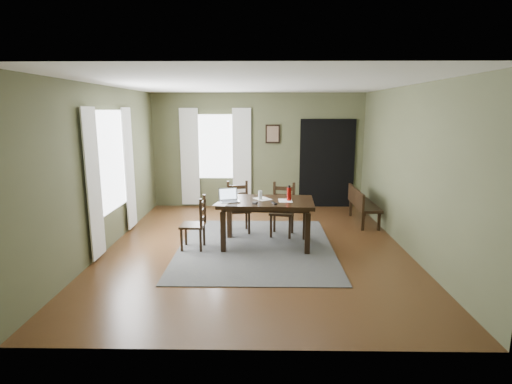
{
  "coord_description": "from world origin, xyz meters",
  "views": [
    {
      "loc": [
        0.11,
        -6.5,
        2.29
      ],
      "look_at": [
        0.0,
        0.3,
        0.9
      ],
      "focal_mm": 28.0,
      "sensor_mm": 36.0,
      "label": 1
    }
  ],
  "objects_px": {
    "laptop": "(229,198)",
    "dining_table": "(266,206)",
    "chair_end": "(196,224)",
    "water_bottle": "(289,194)",
    "chair_back_right": "(283,210)",
    "chair_back_left": "(238,208)",
    "bench": "(361,202)"
  },
  "relations": [
    {
      "from": "chair_end",
      "to": "water_bottle",
      "type": "height_order",
      "value": "water_bottle"
    },
    {
      "from": "chair_end",
      "to": "bench",
      "type": "xyz_separation_m",
      "value": [
        3.16,
        1.65,
        -0.01
      ]
    },
    {
      "from": "laptop",
      "to": "dining_table",
      "type": "bearing_deg",
      "value": -8.6
    },
    {
      "from": "dining_table",
      "to": "laptop",
      "type": "bearing_deg",
      "value": -168.44
    },
    {
      "from": "dining_table",
      "to": "laptop",
      "type": "xyz_separation_m",
      "value": [
        -0.63,
        -0.09,
        0.15
      ]
    },
    {
      "from": "chair_end",
      "to": "laptop",
      "type": "relative_size",
      "value": 2.34
    },
    {
      "from": "chair_back_left",
      "to": "laptop",
      "type": "height_order",
      "value": "laptop"
    },
    {
      "from": "water_bottle",
      "to": "chair_end",
      "type": "bearing_deg",
      "value": -173.35
    },
    {
      "from": "chair_back_left",
      "to": "chair_back_right",
      "type": "distance_m",
      "value": 0.86
    },
    {
      "from": "bench",
      "to": "laptop",
      "type": "bearing_deg",
      "value": 120.83
    },
    {
      "from": "chair_end",
      "to": "chair_back_left",
      "type": "distance_m",
      "value": 1.19
    },
    {
      "from": "dining_table",
      "to": "chair_back_right",
      "type": "distance_m",
      "value": 0.71
    },
    {
      "from": "bench",
      "to": "water_bottle",
      "type": "relative_size",
      "value": 4.98
    },
    {
      "from": "chair_end",
      "to": "chair_back_right",
      "type": "relative_size",
      "value": 0.92
    },
    {
      "from": "dining_table",
      "to": "chair_end",
      "type": "relative_size",
      "value": 1.83
    },
    {
      "from": "water_bottle",
      "to": "laptop",
      "type": "bearing_deg",
      "value": -175.33
    },
    {
      "from": "bench",
      "to": "water_bottle",
      "type": "bearing_deg",
      "value": 132.71
    },
    {
      "from": "chair_back_right",
      "to": "chair_back_left",
      "type": "bearing_deg",
      "value": 178.93
    },
    {
      "from": "chair_back_left",
      "to": "chair_back_right",
      "type": "bearing_deg",
      "value": -24.26
    },
    {
      "from": "chair_back_left",
      "to": "bench",
      "type": "xyz_separation_m",
      "value": [
        2.5,
        0.66,
        -0.04
      ]
    },
    {
      "from": "chair_back_left",
      "to": "chair_back_right",
      "type": "height_order",
      "value": "chair_back_right"
    },
    {
      "from": "chair_back_right",
      "to": "chair_end",
      "type": "bearing_deg",
      "value": -139.74
    },
    {
      "from": "chair_end",
      "to": "laptop",
      "type": "distance_m",
      "value": 0.7
    },
    {
      "from": "dining_table",
      "to": "chair_back_right",
      "type": "xyz_separation_m",
      "value": [
        0.31,
        0.6,
        -0.23
      ]
    },
    {
      "from": "chair_back_left",
      "to": "bench",
      "type": "distance_m",
      "value": 2.59
    },
    {
      "from": "chair_back_left",
      "to": "water_bottle",
      "type": "distance_m",
      "value": 1.29
    },
    {
      "from": "laptop",
      "to": "chair_end",
      "type": "bearing_deg",
      "value": 173.3
    },
    {
      "from": "dining_table",
      "to": "bench",
      "type": "height_order",
      "value": "dining_table"
    },
    {
      "from": "chair_back_left",
      "to": "water_bottle",
      "type": "relative_size",
      "value": 3.72
    },
    {
      "from": "chair_end",
      "to": "chair_back_left",
      "type": "xyz_separation_m",
      "value": [
        0.66,
        0.99,
        0.03
      ]
    },
    {
      "from": "chair_back_left",
      "to": "laptop",
      "type": "distance_m",
      "value": 0.98
    },
    {
      "from": "dining_table",
      "to": "chair_end",
      "type": "height_order",
      "value": "chair_end"
    }
  ]
}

